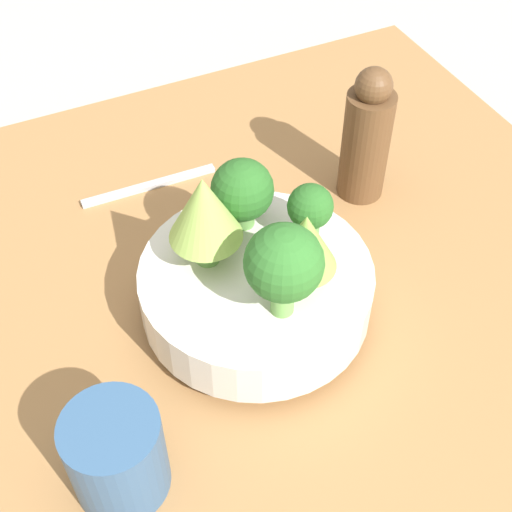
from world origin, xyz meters
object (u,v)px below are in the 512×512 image
(bowl, at_px, (256,289))
(cup, at_px, (117,455))
(pepper_mill, at_px, (366,138))
(fork, at_px, (149,186))

(bowl, bearing_deg, cup, 32.74)
(cup, height_order, pepper_mill, pepper_mill)
(bowl, distance_m, pepper_mill, 0.23)
(bowl, bearing_deg, fork, -81.62)
(pepper_mill, relative_size, fork, 1.01)
(cup, distance_m, pepper_mill, 0.43)
(pepper_mill, distance_m, fork, 0.26)
(bowl, relative_size, fork, 1.37)
(pepper_mill, bearing_deg, bowl, 31.38)
(bowl, distance_m, cup, 0.21)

